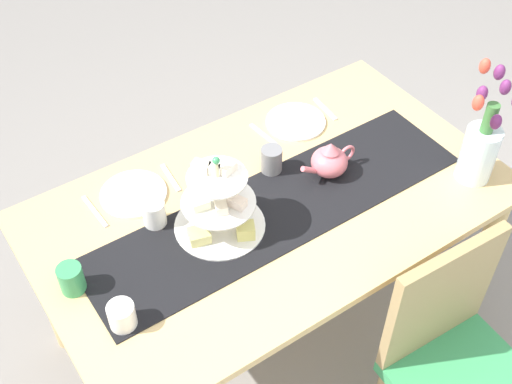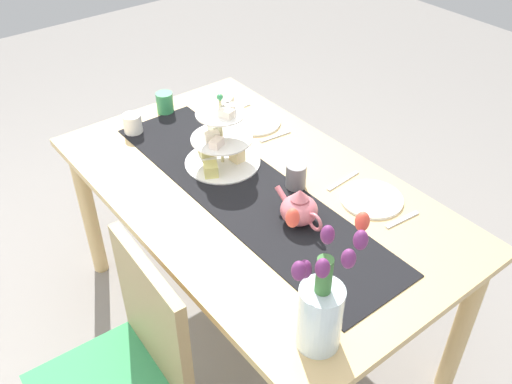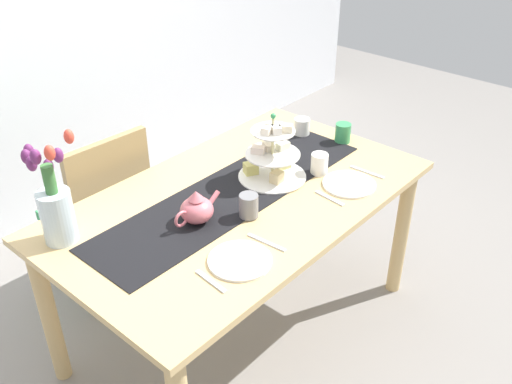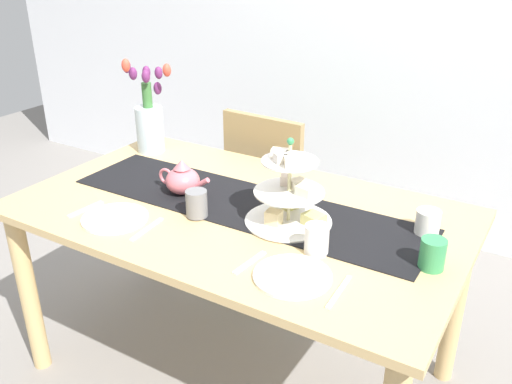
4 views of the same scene
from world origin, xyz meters
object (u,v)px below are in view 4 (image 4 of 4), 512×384
(mug_white_text, at_px, (317,239))
(dinner_plate_left, at_px, (115,218))
(chair_left, at_px, (275,189))
(knife_left, at_px, (147,229))
(tiered_cake_stand, at_px, (290,197))
(fork_right, at_px, (250,263))
(knife_right, at_px, (339,292))
(dining_table, at_px, (238,234))
(dinner_plate_right, at_px, (292,276))
(teapot, at_px, (182,179))
(cream_jug, at_px, (428,222))
(mug_grey, at_px, (197,203))
(tulip_vase, at_px, (149,119))
(mug_orange, at_px, (433,254))
(fork_left, at_px, (85,209))

(mug_white_text, bearing_deg, dinner_plate_left, -167.02)
(chair_left, height_order, knife_left, chair_left)
(tiered_cake_stand, relative_size, knife_left, 1.79)
(fork_right, distance_m, knife_right, 0.29)
(dining_table, relative_size, knife_left, 9.50)
(fork_right, xyz_separation_m, mug_white_text, (0.14, 0.16, 0.04))
(dinner_plate_right, bearing_deg, chair_left, 121.58)
(teapot, relative_size, knife_right, 1.40)
(teapot, xyz_separation_m, dinner_plate_right, (0.62, -0.29, -0.05))
(mug_white_text, bearing_deg, tiered_cake_stand, 140.45)
(cream_jug, xyz_separation_m, knife_right, (-0.12, -0.46, -0.04))
(teapot, xyz_separation_m, knife_left, (0.07, -0.29, -0.06))
(teapot, distance_m, mug_grey, 0.20)
(dinner_plate_left, relative_size, knife_left, 1.35)
(knife_left, bearing_deg, tiered_cake_stand, 37.72)
(cream_jug, height_order, dinner_plate_left, cream_jug)
(tulip_vase, distance_m, knife_left, 0.78)
(mug_grey, bearing_deg, mug_orange, 6.58)
(fork_left, bearing_deg, mug_orange, 12.41)
(tulip_vase, bearing_deg, cream_jug, -5.75)
(mug_grey, bearing_deg, chair_left, 100.05)
(chair_left, bearing_deg, knife_left, -86.53)
(cream_jug, bearing_deg, mug_grey, -158.08)
(chair_left, distance_m, mug_white_text, 1.07)
(chair_left, distance_m, fork_left, 1.05)
(chair_left, xyz_separation_m, dinner_plate_left, (-0.08, -0.99, 0.26))
(dining_table, height_order, mug_orange, mug_orange)
(fork_left, bearing_deg, knife_right, 0.00)
(cream_jug, bearing_deg, fork_right, -131.56)
(teapot, height_order, mug_orange, teapot)
(teapot, bearing_deg, dinner_plate_right, -25.07)
(knife_left, bearing_deg, fork_right, 0.00)
(tulip_vase, height_order, mug_grey, tulip_vase)
(cream_jug, xyz_separation_m, dinner_plate_right, (-0.26, -0.46, -0.04))
(chair_left, height_order, knife_right, chair_left)
(teapot, relative_size, mug_white_text, 2.51)
(dining_table, distance_m, dinner_plate_right, 0.49)
(dinner_plate_left, height_order, mug_orange, mug_orange)
(tiered_cake_stand, xyz_separation_m, cream_jug, (0.43, 0.16, -0.06))
(dinner_plate_left, height_order, mug_white_text, mug_white_text)
(dinner_plate_right, relative_size, mug_grey, 2.42)
(fork_left, relative_size, fork_right, 1.00)
(knife_left, xyz_separation_m, mug_grey, (0.09, 0.17, 0.05))
(knife_left, distance_m, mug_grey, 0.19)
(dinner_plate_right, bearing_deg, fork_right, 180.00)
(cream_jug, distance_m, knife_right, 0.47)
(dining_table, relative_size, knife_right, 9.50)
(chair_left, xyz_separation_m, knife_left, (0.06, -0.99, 0.26))
(chair_left, bearing_deg, dinner_plate_right, -58.42)
(chair_left, xyz_separation_m, teapot, (-0.01, -0.70, 0.31))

